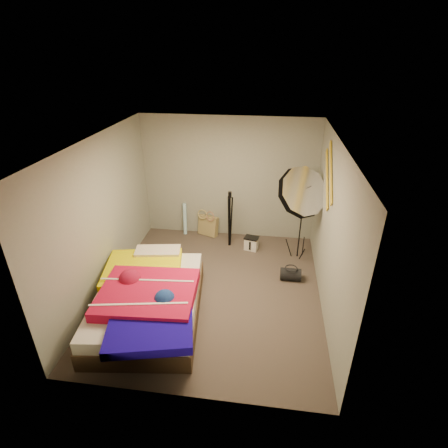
% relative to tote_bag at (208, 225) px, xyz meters
% --- Properties ---
extents(floor, '(4.00, 4.00, 0.00)m').
position_rel_tote_bag_xyz_m(floor, '(0.42, -1.90, -0.21)').
color(floor, '#493F38').
rests_on(floor, ground).
extents(ceiling, '(4.00, 4.00, 0.00)m').
position_rel_tote_bag_xyz_m(ceiling, '(0.42, -1.90, 2.29)').
color(ceiling, silver).
rests_on(ceiling, wall_back).
extents(wall_back, '(3.50, 0.00, 3.50)m').
position_rel_tote_bag_xyz_m(wall_back, '(0.42, 0.10, 1.04)').
color(wall_back, gray).
rests_on(wall_back, floor).
extents(wall_front, '(3.50, 0.00, 3.50)m').
position_rel_tote_bag_xyz_m(wall_front, '(0.42, -3.90, 1.04)').
color(wall_front, gray).
rests_on(wall_front, floor).
extents(wall_left, '(0.00, 4.00, 4.00)m').
position_rel_tote_bag_xyz_m(wall_left, '(-1.33, -1.90, 1.04)').
color(wall_left, gray).
rests_on(wall_left, floor).
extents(wall_right, '(0.00, 4.00, 4.00)m').
position_rel_tote_bag_xyz_m(wall_right, '(2.17, -1.90, 1.04)').
color(wall_right, gray).
rests_on(wall_right, floor).
extents(tote_bag, '(0.47, 0.33, 0.44)m').
position_rel_tote_bag_xyz_m(tote_bag, '(0.00, 0.00, 0.00)').
color(tote_bag, tan).
rests_on(tote_bag, floor).
extents(wrapping_roll, '(0.10, 0.20, 0.68)m').
position_rel_tote_bag_xyz_m(wrapping_roll, '(-0.50, 0.00, 0.12)').
color(wrapping_roll, '#56B5D6').
rests_on(wrapping_roll, floor).
extents(camera_case, '(0.29, 0.23, 0.25)m').
position_rel_tote_bag_xyz_m(camera_case, '(0.96, -0.49, -0.09)').
color(camera_case, silver).
rests_on(camera_case, floor).
extents(duffel_bag, '(0.35, 0.22, 0.22)m').
position_rel_tote_bag_xyz_m(duffel_bag, '(1.71, -1.41, -0.11)').
color(duffel_bag, black).
rests_on(duffel_bag, floor).
extents(wall_stripe_upper, '(0.02, 0.91, 0.78)m').
position_rel_tote_bag_xyz_m(wall_stripe_upper, '(2.15, -1.30, 1.74)').
color(wall_stripe_upper, gold).
rests_on(wall_stripe_upper, wall_right).
extents(wall_stripe_lower, '(0.02, 0.91, 0.78)m').
position_rel_tote_bag_xyz_m(wall_stripe_lower, '(2.15, -1.05, 1.54)').
color(wall_stripe_lower, gold).
rests_on(wall_stripe_lower, wall_right).
extents(bed, '(1.79, 2.42, 0.62)m').
position_rel_tote_bag_xyz_m(bed, '(-0.42, -2.64, 0.10)').
color(bed, '#483322').
rests_on(bed, floor).
extents(photo_umbrella, '(0.93, 1.05, 1.94)m').
position_rel_tote_bag_xyz_m(photo_umbrella, '(1.79, -0.80, 1.17)').
color(photo_umbrella, black).
rests_on(photo_umbrella, floor).
extents(camera_tripod, '(0.07, 0.07, 1.17)m').
position_rel_tote_bag_xyz_m(camera_tripod, '(0.51, -0.39, 0.46)').
color(camera_tripod, black).
rests_on(camera_tripod, floor).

